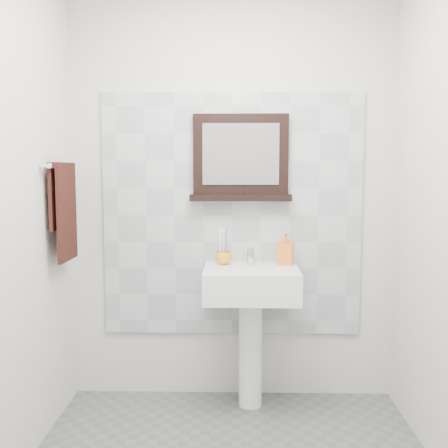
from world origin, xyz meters
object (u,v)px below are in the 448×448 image
at_px(pedestal_sink, 251,298).
at_px(hand_towel, 64,204).
at_px(toothbrush_cup, 223,258).
at_px(framed_mirror, 241,160).
at_px(soap_dispenser, 286,249).

distance_m(pedestal_sink, hand_towel, 1.20).
xyz_separation_m(toothbrush_cup, framed_mirror, (0.10, 0.08, 0.59)).
relative_size(toothbrush_cup, hand_towel, 0.18).
bearing_deg(framed_mirror, soap_dispenser, -14.68).
relative_size(soap_dispenser, hand_towel, 0.35).
bearing_deg(pedestal_sink, soap_dispenser, 28.26).
height_order(pedestal_sink, hand_towel, hand_towel).
distance_m(toothbrush_cup, framed_mirror, 0.61).
bearing_deg(hand_towel, toothbrush_cup, 14.31).
bearing_deg(pedestal_sink, framed_mirror, 108.08).
bearing_deg(soap_dispenser, toothbrush_cup, -162.14).
bearing_deg(hand_towel, soap_dispenser, 10.40).
bearing_deg(hand_towel, framed_mirror, 17.03).
relative_size(pedestal_sink, soap_dispenser, 5.00).
bearing_deg(soap_dispenser, framed_mirror, -177.66).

